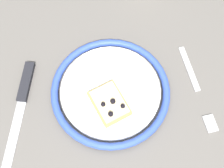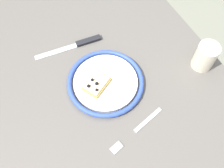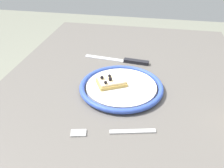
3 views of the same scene
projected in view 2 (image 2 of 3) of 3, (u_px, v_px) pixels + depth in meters
name	position (u px, v px, depth m)	size (l,w,h in m)	color
ground_plane	(106.00, 140.00, 1.49)	(6.00, 6.00, 0.00)	gray
dining_table	(103.00, 90.00, 0.94)	(1.09, 0.77, 0.71)	#5B5651
plate	(106.00, 82.00, 0.85)	(0.25, 0.25, 0.02)	white
pizza_slice_near	(96.00, 84.00, 0.83)	(0.09, 0.10, 0.03)	tan
knife	(80.00, 44.00, 0.93)	(0.05, 0.24, 0.01)	silver
fork	(137.00, 130.00, 0.78)	(0.06, 0.20, 0.00)	#BCBCBC
cup	(205.00, 56.00, 0.85)	(0.07, 0.07, 0.10)	beige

